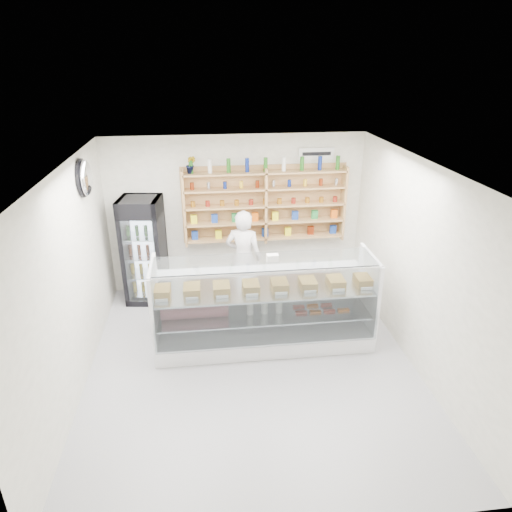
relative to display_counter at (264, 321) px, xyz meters
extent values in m
plane|color=#A1A0A5|center=(-0.24, -0.54, -0.37)|extent=(5.00, 5.00, 0.00)
plane|color=white|center=(-0.24, -0.54, 2.43)|extent=(5.00, 5.00, 0.00)
plane|color=white|center=(-0.24, 1.96, 1.03)|extent=(4.50, 0.00, 4.50)
plane|color=white|center=(-0.24, -3.04, 1.03)|extent=(4.50, 0.00, 4.50)
plane|color=white|center=(-2.49, -0.54, 1.03)|extent=(0.00, 5.00, 5.00)
plane|color=white|center=(2.01, -0.54, 1.03)|extent=(0.00, 5.00, 5.00)
cube|color=white|center=(0.00, -0.01, -0.24)|extent=(3.18, 0.90, 0.26)
cube|color=white|center=(0.00, 0.41, 0.22)|extent=(3.18, 0.05, 0.67)
cube|color=silver|center=(0.00, -0.01, 0.17)|extent=(3.05, 0.79, 0.02)
cube|color=silver|center=(0.00, -0.01, 0.56)|extent=(3.11, 0.83, 0.02)
cube|color=silver|center=(0.00, -0.45, 0.45)|extent=(3.11, 0.13, 1.11)
cube|color=silver|center=(0.00, -0.07, 1.00)|extent=(3.11, 0.63, 0.01)
imported|color=silver|center=(-0.18, 1.26, 0.47)|extent=(0.72, 0.58, 1.69)
cube|color=black|center=(-1.86, 1.60, 0.56)|extent=(0.75, 0.73, 1.86)
cube|color=#250436|center=(-1.82, 1.30, 1.35)|extent=(0.65, 0.11, 0.26)
cube|color=silver|center=(-1.82, 1.28, 0.47)|extent=(0.56, 0.08, 1.47)
cube|color=tan|center=(-1.14, 1.80, 1.22)|extent=(0.04, 0.28, 1.33)
cube|color=tan|center=(0.26, 1.80, 1.22)|extent=(0.04, 0.28, 1.33)
cube|color=tan|center=(1.66, 1.80, 1.22)|extent=(0.04, 0.28, 1.33)
cube|color=tan|center=(0.26, 1.80, 0.63)|extent=(2.80, 0.28, 0.03)
cube|color=tan|center=(0.26, 1.80, 0.93)|extent=(2.80, 0.28, 0.03)
cube|color=tan|center=(0.26, 1.80, 1.23)|extent=(2.80, 0.28, 0.03)
cube|color=tan|center=(0.26, 1.80, 1.53)|extent=(2.80, 0.28, 0.03)
cube|color=tan|center=(0.26, 1.80, 1.81)|extent=(2.80, 0.28, 0.03)
imported|color=#1E6626|center=(-0.99, 1.80, 1.97)|extent=(0.19, 0.17, 0.30)
ellipsoid|color=silver|center=(-2.41, 0.66, 2.08)|extent=(0.15, 0.50, 0.50)
cube|color=white|center=(1.16, 1.93, 2.08)|extent=(0.62, 0.03, 0.20)
camera|label=1|loc=(-0.81, -5.77, 3.64)|focal=32.00mm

